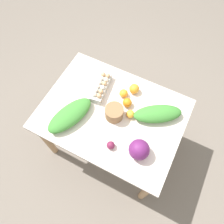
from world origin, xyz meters
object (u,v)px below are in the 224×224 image
Objects in this scene: paper_bag at (114,113)px; orange_0 at (127,103)px; greens_bunch_beet_tops at (158,114)px; orange_1 at (130,114)px; orange_2 at (124,93)px; orange_3 at (134,89)px; cabbage_purple at (139,150)px; beet_root at (111,145)px; egg_carton at (101,87)px; greens_bunch_chard at (70,115)px.

paper_bag reaches higher than orange_0.
greens_bunch_beet_tops is 5.69× the size of orange_1.
orange_3 is at bearing 51.87° from orange_2.
cabbage_purple reaches higher than beet_root.
orange_2 is 0.85× the size of orange_3.
beet_root is 0.83× the size of orange_0.
orange_1 is (-0.18, 0.24, -0.04)m from cabbage_purple.
orange_1 is at bearing -48.74° from orange_2.
paper_bag is 1.95× the size of orange_0.
egg_carton is at bearing 144.21° from cabbage_purple.
paper_bag is at bearing -153.93° from orange_1.
orange_0 is at bearing -45.78° from orange_2.
orange_0 is (-0.25, -0.01, -0.01)m from greens_bunch_beet_tops.
greens_bunch_beet_tops is (0.01, 0.33, -0.02)m from cabbage_purple.
greens_bunch_beet_tops is at bearing 2.22° from orange_0.
paper_bag is 2.06× the size of orange_2.
cabbage_purple is at bearing -51.80° from orange_2.
greens_bunch_beet_tops is at bearing 25.59° from paper_bag.
beet_root is at bearing -9.67° from greens_bunch_chard.
orange_2 is at bearing 103.73° from beet_root.
greens_bunch_chard is (-0.58, 0.02, -0.03)m from cabbage_purple.
orange_3 is at bearing 52.95° from greens_bunch_chard.
orange_2 is (-0.01, 0.20, -0.02)m from paper_bag.
cabbage_purple is 0.33m from greens_bunch_beet_tops.
beet_root is at bearing -84.77° from orange_3.
orange_2 is (-0.13, 0.14, 0.00)m from orange_1.
cabbage_purple is 0.40m from orange_0.
orange_3 reaches higher than orange_1.
paper_bag reaches higher than orange_3.
paper_bag is 0.38× the size of greens_bunch_beet_tops.
greens_bunch_chard is 0.46m from orange_1.
orange_3 is (-0.00, 0.14, 0.00)m from orange_0.
orange_3 is (0.25, 0.11, -0.00)m from egg_carton.
orange_1 is (-0.19, -0.09, -0.02)m from greens_bunch_beet_tops.
greens_bunch_chard is at bearing -126.83° from orange_2.
egg_carton is at bearing -170.77° from orange_2.
cabbage_purple is at bearing -1.57° from greens_bunch_chard.
greens_bunch_chard reaches higher than beet_root.
greens_bunch_chard is at bearing -138.09° from orange_0.
cabbage_purple reaches higher than paper_bag.
paper_bag is 0.20m from orange_2.
greens_bunch_chard reaches higher than orange_2.
orange_0 reaches higher than beet_root.
cabbage_purple is 0.52m from orange_3.
egg_carton is 4.92× the size of beet_root.
beet_root is (-0.21, -0.38, -0.02)m from greens_bunch_beet_tops.
egg_carton is 0.35m from greens_bunch_chard.
beet_root is at bearing -118.70° from greens_bunch_beet_tops.
orange_0 is at bearing 41.91° from greens_bunch_chard.
beet_root is 0.87× the size of orange_2.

